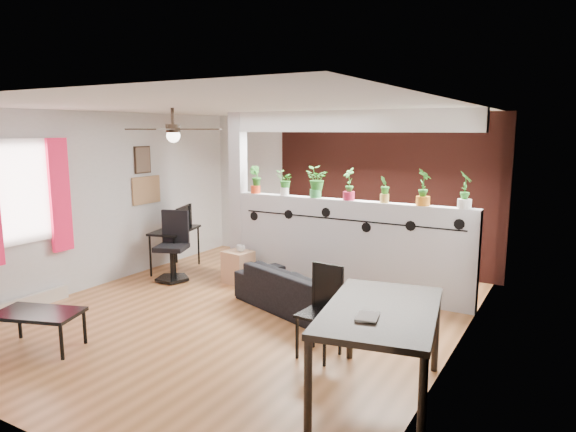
{
  "coord_description": "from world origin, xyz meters",
  "views": [
    {
      "loc": [
        3.65,
        -5.16,
        2.34
      ],
      "look_at": [
        0.33,
        0.6,
        1.21
      ],
      "focal_mm": 32.0,
      "sensor_mm": 36.0,
      "label": 1
    }
  ],
  "objects_px": {
    "potted_plant_0": "(255,179)",
    "dining_table": "(381,318)",
    "potted_plant_1": "(285,182)",
    "cup": "(241,248)",
    "potted_plant_4": "(385,189)",
    "office_chair": "(173,251)",
    "potted_plant_2": "(316,181)",
    "folding_chair": "(323,302)",
    "potted_plant_6": "(465,189)",
    "computer_desk": "(175,233)",
    "ceiling_fan": "(173,131)",
    "coffee_table": "(38,316)",
    "sofa": "(300,291)",
    "cube_shelf": "(238,267)",
    "potted_plant_5": "(424,186)",
    "potted_plant_3": "(349,183)"
  },
  "relations": [
    {
      "from": "potted_plant_2",
      "to": "dining_table",
      "type": "bearing_deg",
      "value": -53.26
    },
    {
      "from": "potted_plant_4",
      "to": "cube_shelf",
      "type": "relative_size",
      "value": 0.73
    },
    {
      "from": "potted_plant_1",
      "to": "cup",
      "type": "relative_size",
      "value": 2.83
    },
    {
      "from": "ceiling_fan",
      "to": "dining_table",
      "type": "bearing_deg",
      "value": -15.54
    },
    {
      "from": "sofa",
      "to": "dining_table",
      "type": "bearing_deg",
      "value": 156.3
    },
    {
      "from": "potted_plant_4",
      "to": "office_chair",
      "type": "height_order",
      "value": "potted_plant_4"
    },
    {
      "from": "potted_plant_1",
      "to": "sofa",
      "type": "bearing_deg",
      "value": -51.12
    },
    {
      "from": "ceiling_fan",
      "to": "potted_plant_0",
      "type": "bearing_deg",
      "value": 89.36
    },
    {
      "from": "potted_plant_1",
      "to": "potted_plant_4",
      "type": "distance_m",
      "value": 1.58
    },
    {
      "from": "ceiling_fan",
      "to": "potted_plant_4",
      "type": "height_order",
      "value": "ceiling_fan"
    },
    {
      "from": "potted_plant_5",
      "to": "computer_desk",
      "type": "bearing_deg",
      "value": -174.83
    },
    {
      "from": "cube_shelf",
      "to": "cup",
      "type": "distance_m",
      "value": 0.3
    },
    {
      "from": "ceiling_fan",
      "to": "office_chair",
      "type": "distance_m",
      "value": 2.32
    },
    {
      "from": "potted_plant_6",
      "to": "computer_desk",
      "type": "bearing_deg",
      "value": -175.43
    },
    {
      "from": "potted_plant_1",
      "to": "cup",
      "type": "distance_m",
      "value": 1.21
    },
    {
      "from": "potted_plant_4",
      "to": "potted_plant_6",
      "type": "relative_size",
      "value": 0.76
    },
    {
      "from": "cube_shelf",
      "to": "coffee_table",
      "type": "xyz_separation_m",
      "value": [
        -0.45,
        -3.05,
        0.12
      ]
    },
    {
      "from": "potted_plant_0",
      "to": "dining_table",
      "type": "bearing_deg",
      "value": -41.16
    },
    {
      "from": "potted_plant_4",
      "to": "sofa",
      "type": "bearing_deg",
      "value": -125.28
    },
    {
      "from": "sofa",
      "to": "potted_plant_5",
      "type": "bearing_deg",
      "value": -120.18
    },
    {
      "from": "ceiling_fan",
      "to": "potted_plant_5",
      "type": "relative_size",
      "value": 2.45
    },
    {
      "from": "office_chair",
      "to": "folding_chair",
      "type": "distance_m",
      "value": 3.45
    },
    {
      "from": "cube_shelf",
      "to": "folding_chair",
      "type": "distance_m",
      "value": 2.8
    },
    {
      "from": "potted_plant_3",
      "to": "potted_plant_5",
      "type": "relative_size",
      "value": 0.94
    },
    {
      "from": "sofa",
      "to": "office_chair",
      "type": "height_order",
      "value": "office_chair"
    },
    {
      "from": "potted_plant_2",
      "to": "cube_shelf",
      "type": "xyz_separation_m",
      "value": [
        -1.11,
        -0.42,
        -1.34
      ]
    },
    {
      "from": "sofa",
      "to": "coffee_table",
      "type": "xyz_separation_m",
      "value": [
        -1.87,
        -2.42,
        0.1
      ]
    },
    {
      "from": "potted_plant_4",
      "to": "cube_shelf",
      "type": "bearing_deg",
      "value": -169.02
    },
    {
      "from": "potted_plant_0",
      "to": "potted_plant_1",
      "type": "xyz_separation_m",
      "value": [
        0.53,
        0.0,
        -0.03
      ]
    },
    {
      "from": "folding_chair",
      "to": "potted_plant_1",
      "type": "bearing_deg",
      "value": 129.09
    },
    {
      "from": "potted_plant_1",
      "to": "potted_plant_5",
      "type": "distance_m",
      "value": 2.11
    },
    {
      "from": "potted_plant_6",
      "to": "folding_chair",
      "type": "height_order",
      "value": "potted_plant_6"
    },
    {
      "from": "computer_desk",
      "to": "coffee_table",
      "type": "relative_size",
      "value": 1.07
    },
    {
      "from": "coffee_table",
      "to": "potted_plant_4",
      "type": "bearing_deg",
      "value": 53.0
    },
    {
      "from": "sofa",
      "to": "office_chair",
      "type": "relative_size",
      "value": 1.72
    },
    {
      "from": "potted_plant_2",
      "to": "folding_chair",
      "type": "bearing_deg",
      "value": -60.91
    },
    {
      "from": "cube_shelf",
      "to": "office_chair",
      "type": "relative_size",
      "value": 0.46
    },
    {
      "from": "ceiling_fan",
      "to": "computer_desk",
      "type": "height_order",
      "value": "ceiling_fan"
    },
    {
      "from": "potted_plant_2",
      "to": "sofa",
      "type": "bearing_deg",
      "value": -73.21
    },
    {
      "from": "potted_plant_6",
      "to": "folding_chair",
      "type": "distance_m",
      "value": 2.5
    },
    {
      "from": "potted_plant_6",
      "to": "computer_desk",
      "type": "distance_m",
      "value": 4.65
    },
    {
      "from": "sofa",
      "to": "potted_plant_1",
      "type": "bearing_deg",
      "value": -30.82
    },
    {
      "from": "potted_plant_2",
      "to": "potted_plant_6",
      "type": "height_order",
      "value": "potted_plant_6"
    },
    {
      "from": "potted_plant_4",
      "to": "sofa",
      "type": "relative_size",
      "value": 0.2
    },
    {
      "from": "potted_plant_0",
      "to": "potted_plant_5",
      "type": "xyz_separation_m",
      "value": [
        2.63,
        0.0,
        0.03
      ]
    },
    {
      "from": "potted_plant_2",
      "to": "folding_chair",
      "type": "xyz_separation_m",
      "value": [
        1.14,
        -2.06,
        -1.03
      ]
    },
    {
      "from": "potted_plant_5",
      "to": "sofa",
      "type": "bearing_deg",
      "value": -140.48
    },
    {
      "from": "cube_shelf",
      "to": "dining_table",
      "type": "distance_m",
      "value": 3.84
    },
    {
      "from": "cup",
      "to": "office_chair",
      "type": "height_order",
      "value": "office_chair"
    },
    {
      "from": "potted_plant_0",
      "to": "folding_chair",
      "type": "height_order",
      "value": "potted_plant_0"
    }
  ]
}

